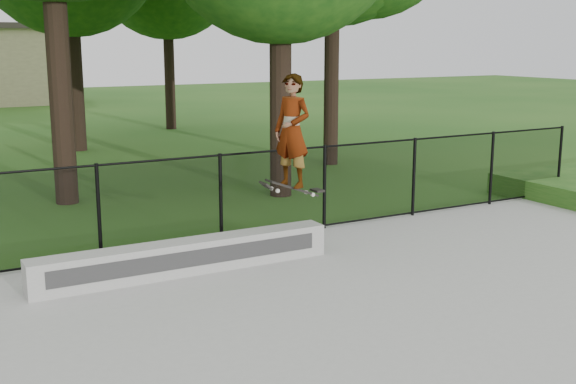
# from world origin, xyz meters

# --- Properties ---
(grind_ledge) EXTENTS (4.43, 0.40, 0.48)m
(grind_ledge) POSITION_xyz_m (-1.09, 4.70, 0.30)
(grind_ledge) COLOR #AEAEA9
(grind_ledge) RESTS_ON concrete_slab
(skater_airborne) EXTENTS (0.80, 0.71, 1.88)m
(skater_airborne) POSITION_xyz_m (0.53, 4.45, 2.02)
(skater_airborne) COLOR black
(skater_airborne) RESTS_ON ground
(chainlink_fence) EXTENTS (16.06, 0.06, 1.50)m
(chainlink_fence) POSITION_xyz_m (0.00, 5.90, 0.81)
(chainlink_fence) COLOR black
(chainlink_fence) RESTS_ON concrete_slab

